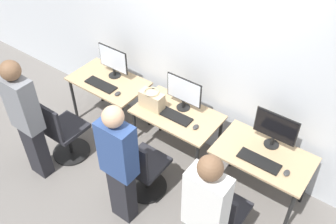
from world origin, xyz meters
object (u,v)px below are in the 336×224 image
object	(u,v)px
monitor_right	(275,129)
office_chair_center	(143,170)
keyboard_left	(101,85)
office_chair_right	(221,217)
monitor_center	(184,92)
person_center	(119,163)
office_chair_left	(64,134)
person_right	(205,215)
keyboard_center	(174,116)
mouse_center	(196,127)
mouse_right	(287,173)
person_left	(26,118)
mouse_left	(118,94)
monitor_left	(113,61)
handbag	(152,100)
keyboard_right	(259,161)

from	to	relation	value
monitor_right	office_chair_center	bearing A→B (deg)	-141.45
keyboard_left	office_chair_right	world-z (taller)	office_chair_right
monitor_center	person_center	world-z (taller)	person_center
office_chair_left	office_chair_center	distance (m)	1.16
office_chair_right	person_right	xyz separation A→B (m)	(0.01, -0.37, 0.48)
keyboard_center	mouse_center	distance (m)	0.31
monitor_center	mouse_right	bearing A→B (deg)	-9.49
keyboard_left	monitor_right	xyz separation A→B (m)	(2.21, 0.31, 0.22)
monitor_center	office_chair_center	distance (m)	1.00
monitor_right	mouse_center	bearing A→B (deg)	-161.76
person_center	office_chair_right	distance (m)	1.15
person_left	mouse_right	xyz separation A→B (m)	(2.59, 1.08, -0.14)
keyboard_left	office_chair_center	world-z (taller)	office_chair_center
office_chair_left	office_chair_right	size ratio (longest dim) A/B	1.00
mouse_center	mouse_right	world-z (taller)	same
mouse_left	person_left	world-z (taller)	person_left
office_chair_left	mouse_right	size ratio (longest dim) A/B	10.11
keyboard_left	keyboard_center	size ratio (longest dim) A/B	1.00
mouse_center	monitor_left	bearing A→B (deg)	171.37
keyboard_center	mouse_center	size ratio (longest dim) A/B	4.95
person_right	monitor_left	bearing A→B (deg)	150.79
monitor_right	monitor_center	bearing A→B (deg)	-177.27
monitor_left	office_chair_left	distance (m)	1.12
office_chair_left	person_right	xyz separation A→B (m)	(2.17, -0.24, 0.48)
monitor_center	office_chair_left	bearing A→B (deg)	-140.07
mouse_left	person_right	size ratio (longest dim) A/B	0.06
mouse_left	office_chair_right	world-z (taller)	office_chair_right
office_chair_right	handbag	size ratio (longest dim) A/B	3.03
mouse_left	office_chair_center	size ratio (longest dim) A/B	0.10
keyboard_left	handbag	distance (m)	0.81
monitor_right	office_chair_right	bearing A→B (deg)	-95.06
monitor_left	mouse_right	distance (m)	2.53
person_left	handbag	world-z (taller)	person_left
mouse_right	handbag	size ratio (longest dim) A/B	0.30
keyboard_left	person_right	size ratio (longest dim) A/B	0.28
keyboard_right	person_right	distance (m)	0.96
keyboard_center	person_center	bearing A→B (deg)	-87.58
mouse_center	office_chair_right	bearing A→B (deg)	-40.65
office_chair_center	person_right	bearing A→B (deg)	-20.33
mouse_right	office_chair_right	distance (m)	0.79
person_left	monitor_center	world-z (taller)	person_left
person_center	keyboard_center	bearing A→B (deg)	92.42
office_chair_left	person_left	size ratio (longest dim) A/B	0.56
mouse_right	handbag	distance (m)	1.71
office_chair_center	mouse_right	world-z (taller)	office_chair_center
monitor_left	person_right	xyz separation A→B (m)	(2.14, -1.20, -0.10)
keyboard_left	keyboard_center	xyz separation A→B (m)	(1.11, 0.07, 0.00)
keyboard_left	person_right	distance (m)	2.34
keyboard_left	person_left	bearing A→B (deg)	-94.68
keyboard_right	monitor_center	bearing A→B (deg)	167.41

